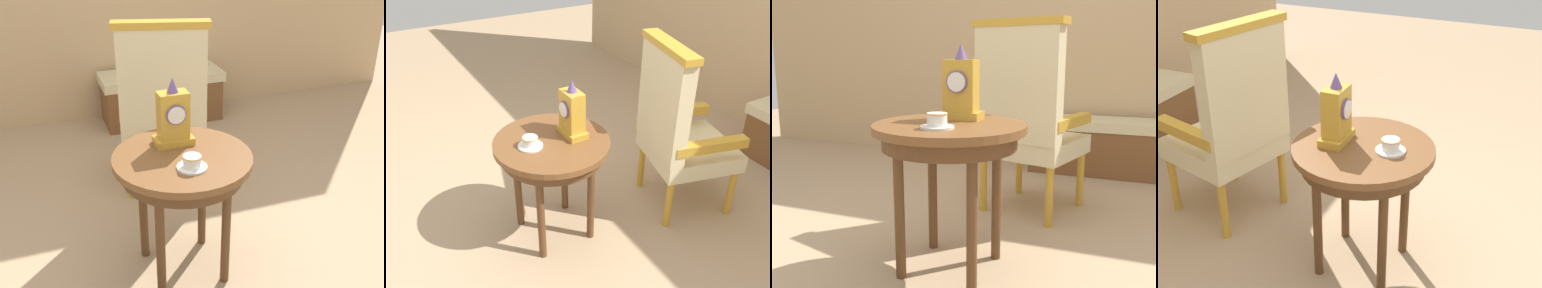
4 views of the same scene
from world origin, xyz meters
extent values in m
plane|color=tan|center=(0.00, 0.00, 0.00)|extent=(10.00, 10.00, 0.00)
cylinder|color=brown|center=(0.06, 0.02, 0.65)|extent=(0.66, 0.66, 0.03)
cylinder|color=#56351C|center=(0.06, 0.02, 0.59)|extent=(0.58, 0.58, 0.07)
cylinder|color=#56351C|center=(0.23, 0.18, 0.31)|extent=(0.04, 0.04, 0.63)
cylinder|color=#56351C|center=(-0.10, 0.18, 0.31)|extent=(0.04, 0.04, 0.63)
cylinder|color=#56351C|center=(-0.10, -0.14, 0.31)|extent=(0.04, 0.04, 0.63)
cylinder|color=#56351C|center=(0.23, -0.14, 0.31)|extent=(0.04, 0.04, 0.63)
cylinder|color=white|center=(0.06, -0.11, 0.67)|extent=(0.14, 0.14, 0.01)
cylinder|color=white|center=(0.06, -0.11, 0.70)|extent=(0.08, 0.08, 0.05)
torus|color=gold|center=(0.06, -0.11, 0.72)|extent=(0.09, 0.09, 0.00)
cube|color=gold|center=(0.06, 0.15, 0.68)|extent=(0.19, 0.11, 0.04)
cube|color=gold|center=(0.06, 0.15, 0.81)|extent=(0.14, 0.09, 0.23)
cylinder|color=#664C8C|center=(0.06, 0.10, 0.83)|extent=(0.10, 0.01, 0.10)
cylinder|color=white|center=(0.06, 0.10, 0.83)|extent=(0.08, 0.00, 0.08)
cone|color=#664C8C|center=(0.06, 0.15, 0.96)|extent=(0.06, 0.06, 0.07)
cube|color=beige|center=(0.23, 0.93, 0.41)|extent=(0.64, 0.64, 0.11)
cube|color=beige|center=(0.17, 0.72, 0.78)|extent=(0.53, 0.22, 0.64)
cube|color=gold|center=(0.17, 0.72, 1.12)|extent=(0.57, 0.24, 0.04)
cube|color=gold|center=(0.45, 0.87, 0.57)|extent=(0.19, 0.47, 0.06)
cube|color=gold|center=(0.01, 0.99, 0.57)|extent=(0.19, 0.47, 0.06)
cylinder|color=gold|center=(0.50, 1.08, 0.18)|extent=(0.04, 0.04, 0.35)
cylinder|color=gold|center=(0.08, 1.20, 0.18)|extent=(0.04, 0.04, 0.35)
cylinder|color=gold|center=(0.39, 0.66, 0.18)|extent=(0.04, 0.04, 0.35)
cylinder|color=gold|center=(-0.04, 0.77, 0.18)|extent=(0.04, 0.04, 0.35)
camera|label=1|loc=(-0.55, -1.84, 1.69)|focal=44.33mm
camera|label=2|loc=(1.88, -0.87, 1.87)|focal=39.40mm
camera|label=3|loc=(0.80, -1.69, 0.96)|focal=41.42mm
camera|label=4|loc=(-1.95, -0.78, 1.79)|focal=50.07mm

